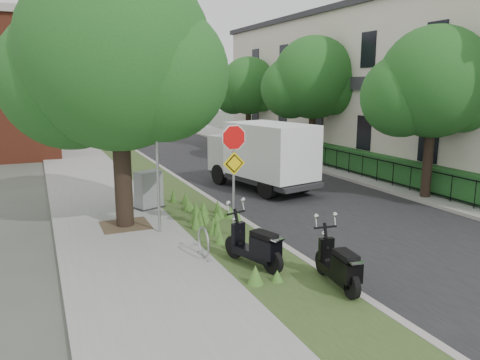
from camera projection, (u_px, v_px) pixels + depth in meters
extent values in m
plane|color=#4C5147|center=(288.00, 240.00, 13.08)|extent=(120.00, 120.00, 0.00)
cube|color=gray|center=(90.00, 182.00, 20.38)|extent=(3.50, 60.00, 0.12)
cube|color=#2E461E|center=(152.00, 177.00, 21.45)|extent=(2.00, 60.00, 0.12)
cube|color=#9E9991|center=(174.00, 176.00, 21.84)|extent=(0.20, 60.00, 0.13)
cube|color=black|center=(242.00, 171.00, 23.23)|extent=(7.00, 60.00, 0.01)
cube|color=#9E9991|center=(303.00, 165.00, 24.59)|extent=(0.20, 60.00, 0.13)
cube|color=gray|center=(330.00, 163.00, 25.25)|extent=(3.20, 60.00, 0.12)
cylinder|color=black|center=(122.00, 151.00, 13.55)|extent=(0.52, 0.52, 4.48)
sphere|color=#1D521B|center=(117.00, 54.00, 13.00)|extent=(5.40, 5.40, 5.40)
sphere|color=#1D521B|center=(70.00, 79.00, 13.38)|extent=(4.05, 4.05, 4.05)
sphere|color=#1D521B|center=(161.00, 74.00, 12.92)|extent=(3.78, 3.78, 3.78)
cube|color=#473828|center=(125.00, 225.00, 14.00)|extent=(1.40, 1.40, 0.01)
cylinder|color=#A5A8AD|center=(157.00, 163.00, 13.01)|extent=(0.08, 0.08, 4.00)
torus|color=#A5A8AD|center=(204.00, 242.00, 11.38)|extent=(0.05, 0.77, 0.77)
cube|color=#A5A8AD|center=(209.00, 261.00, 11.13)|extent=(0.06, 0.06, 0.04)
cube|color=#A5A8AD|center=(199.00, 251.00, 11.78)|extent=(0.06, 0.06, 0.04)
cylinder|color=#A5A8AD|center=(234.00, 183.00, 12.74)|extent=(0.07, 0.07, 3.00)
cylinder|color=red|center=(234.00, 138.00, 12.46)|extent=(0.86, 0.03, 0.86)
cylinder|color=white|center=(234.00, 137.00, 12.47)|extent=(0.94, 0.02, 0.94)
cube|color=yellow|center=(234.00, 163.00, 12.60)|extent=(0.64, 0.03, 0.64)
cube|color=black|center=(315.00, 146.00, 24.66)|extent=(0.04, 24.00, 0.04)
cube|color=black|center=(314.00, 161.00, 24.82)|extent=(0.04, 24.00, 0.04)
cylinder|color=black|center=(314.00, 154.00, 24.75)|extent=(0.03, 0.03, 1.00)
cube|color=#1B4719|center=(326.00, 152.00, 25.01)|extent=(1.00, 24.00, 1.10)
cube|color=beige|center=(383.00, 89.00, 25.75)|extent=(7.00, 26.00, 8.00)
cube|color=#2D2D33|center=(388.00, 12.00, 24.93)|extent=(7.40, 26.40, 0.30)
cube|color=#2D2D33|center=(329.00, 83.00, 24.30)|extent=(0.25, 26.00, 0.60)
cylinder|color=black|center=(429.00, 146.00, 17.21)|extent=(0.36, 0.36, 3.81)
sphere|color=#1D521B|center=(434.00, 82.00, 16.74)|extent=(4.00, 4.00, 4.00)
sphere|color=#1D521B|center=(402.00, 96.00, 17.03)|extent=(3.00, 3.00, 3.00)
sphere|color=#1D521B|center=(461.00, 93.00, 16.68)|extent=(2.80, 2.80, 2.80)
cylinder|color=black|center=(312.00, 126.00, 24.36)|extent=(0.36, 0.36, 4.03)
sphere|color=#1D521B|center=(314.00, 78.00, 23.87)|extent=(4.20, 4.20, 4.20)
sphere|color=#1D521B|center=(291.00, 88.00, 24.17)|extent=(3.15, 3.15, 3.15)
sphere|color=#1D521B|center=(333.00, 86.00, 23.81)|extent=(2.94, 2.94, 2.94)
cylinder|color=black|center=(248.00, 119.00, 31.58)|extent=(0.36, 0.36, 3.64)
sphere|color=#1D521B|center=(248.00, 86.00, 31.14)|extent=(3.80, 3.80, 3.80)
sphere|color=#1D521B|center=(233.00, 93.00, 31.41)|extent=(2.85, 2.85, 2.85)
sphere|color=#1D521B|center=(262.00, 91.00, 31.09)|extent=(2.66, 2.66, 2.66)
cylinder|color=black|center=(323.00, 262.00, 10.38)|extent=(0.19, 0.54, 0.53)
cylinder|color=black|center=(352.00, 286.00, 9.19)|extent=(0.19, 0.54, 0.53)
cube|color=black|center=(337.00, 273.00, 9.73)|extent=(0.49, 1.21, 0.18)
cube|color=black|center=(347.00, 269.00, 9.35)|extent=(0.45, 0.70, 0.41)
cube|color=black|center=(346.00, 255.00, 9.34)|extent=(0.38, 0.65, 0.12)
cylinder|color=black|center=(234.00, 247.00, 11.36)|extent=(0.29, 0.56, 0.55)
cylinder|color=black|center=(273.00, 262.00, 10.39)|extent=(0.29, 0.56, 0.55)
cube|color=black|center=(254.00, 254.00, 10.83)|extent=(0.72, 1.27, 0.19)
cube|color=black|center=(266.00, 247.00, 10.50)|extent=(0.57, 0.77, 0.42)
cube|color=black|center=(264.00, 235.00, 10.49)|extent=(0.50, 0.70, 0.13)
cube|color=#262628|center=(262.00, 178.00, 19.23)|extent=(2.96, 5.37, 0.17)
cube|color=#B7BABC|center=(235.00, 152.00, 20.63)|extent=(2.21, 1.73, 1.53)
cube|color=white|center=(271.00, 150.00, 18.57)|extent=(2.84, 4.01, 2.11)
cube|color=#262628|center=(149.00, 207.00, 15.99)|extent=(1.11, 0.94, 0.04)
cube|color=gray|center=(149.00, 190.00, 15.87)|extent=(0.98, 0.80, 1.26)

